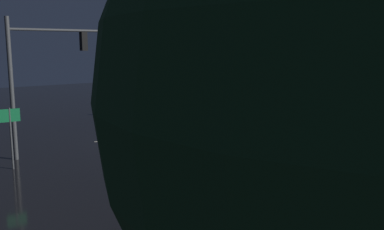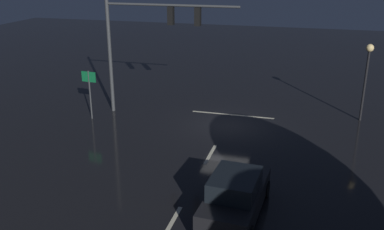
% 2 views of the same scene
% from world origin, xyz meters
% --- Properties ---
extents(ground_plane, '(80.00, 80.00, 0.00)m').
position_xyz_m(ground_plane, '(0.00, 0.00, 0.00)').
color(ground_plane, black).
extents(traffic_signal_assembly, '(7.85, 0.47, 7.11)m').
position_xyz_m(traffic_signal_assembly, '(4.89, -0.70, 4.99)').
color(traffic_signal_assembly, '#383A3D').
rests_on(traffic_signal_assembly, ground_plane).
extents(lane_dash_far, '(0.16, 2.20, 0.01)m').
position_xyz_m(lane_dash_far, '(0.00, 4.00, 0.00)').
color(lane_dash_far, beige).
rests_on(lane_dash_far, ground_plane).
extents(lane_dash_mid, '(0.16, 2.20, 0.01)m').
position_xyz_m(lane_dash_mid, '(0.00, 10.00, 0.00)').
color(lane_dash_mid, beige).
rests_on(lane_dash_mid, ground_plane).
extents(stop_bar, '(5.00, 0.16, 0.01)m').
position_xyz_m(stop_bar, '(0.00, -1.88, 0.00)').
color(stop_bar, beige).
rests_on(stop_bar, ground_plane).
extents(car_approaching, '(2.14, 4.46, 1.70)m').
position_xyz_m(car_approaching, '(-2.07, 8.85, 0.80)').
color(car_approaching, black).
rests_on(car_approaching, ground_plane).
extents(street_lamp_left_kerb, '(0.44, 0.44, 4.48)m').
position_xyz_m(street_lamp_left_kerb, '(-7.36, -2.99, 3.19)').
color(street_lamp_left_kerb, black).
rests_on(street_lamp_left_kerb, ground_plane).
extents(route_sign, '(0.90, 0.13, 2.89)m').
position_xyz_m(route_sign, '(7.92, 0.98, 2.08)').
color(route_sign, '#383A3D').
rests_on(route_sign, ground_plane).
extents(tree_right_near, '(5.11, 5.11, 7.79)m').
position_xyz_m(tree_right_near, '(9.34, 19.15, 5.22)').
color(tree_right_near, '#382314').
rests_on(tree_right_near, ground_plane).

